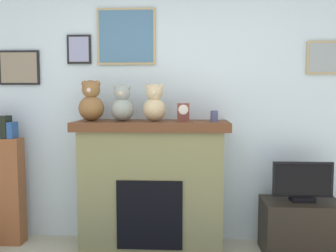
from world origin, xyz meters
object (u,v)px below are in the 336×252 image
at_px(candle_jar, 214,116).
at_px(fireplace, 152,184).
at_px(teddy_bear_cream, 122,105).
at_px(mantel_clock, 183,112).
at_px(tv_stand, 301,227).
at_px(teddy_bear_brown, 154,104).
at_px(teddy_bear_tan, 91,103).
at_px(bookshelf, 1,185).
at_px(television, 303,183).

bearing_deg(candle_jar, fireplace, 178.20).
distance_m(candle_jar, teddy_bear_cream, 0.83).
distance_m(fireplace, mantel_clock, 0.73).
xyz_separation_m(tv_stand, teddy_bear_brown, (-1.31, 0.05, 1.09)).
xyz_separation_m(fireplace, teddy_bear_tan, (-0.55, -0.02, 0.75)).
distance_m(mantel_clock, teddy_bear_cream, 0.56).
bearing_deg(teddy_bear_cream, fireplace, 3.92).
height_order(fireplace, bookshelf, bookshelf).
height_order(fireplace, teddy_bear_brown, teddy_bear_brown).
xyz_separation_m(mantel_clock, teddy_bear_cream, (-0.55, 0.00, 0.07)).
relative_size(television, mantel_clock, 3.21).
xyz_separation_m(tv_stand, mantel_clock, (-1.05, 0.05, 1.02)).
relative_size(candle_jar, mantel_clock, 0.60).
height_order(tv_stand, mantel_clock, mantel_clock).
height_order(tv_stand, candle_jar, candle_jar).
relative_size(tv_stand, mantel_clock, 4.19).
bearing_deg(television, mantel_clock, 177.08).
relative_size(tv_stand, teddy_bear_cream, 2.04).
bearing_deg(tv_stand, teddy_bear_brown, 177.67).
bearing_deg(bookshelf, mantel_clock, -1.58).
distance_m(tv_stand, mantel_clock, 1.47).
relative_size(bookshelf, television, 2.36).
distance_m(teddy_bear_tan, teddy_bear_brown, 0.58).
height_order(bookshelf, teddy_bear_cream, teddy_bear_cream).
relative_size(candle_jar, teddy_bear_cream, 0.29).
bearing_deg(candle_jar, mantel_clock, -179.72).
relative_size(bookshelf, tv_stand, 1.81).
xyz_separation_m(candle_jar, teddy_bear_tan, (-1.11, -0.00, 0.12)).
bearing_deg(mantel_clock, bookshelf, 178.42).
bearing_deg(fireplace, teddy_bear_tan, -178.10).
relative_size(fireplace, tv_stand, 2.04).
height_order(television, teddy_bear_brown, teddy_bear_brown).
bearing_deg(tv_stand, bookshelf, 177.94).
xyz_separation_m(television, mantel_clock, (-1.05, 0.05, 0.62)).
bearing_deg(teddy_bear_cream, mantel_clock, -0.10).
distance_m(television, mantel_clock, 1.22).
height_order(television, mantel_clock, mantel_clock).
height_order(fireplace, mantel_clock, mantel_clock).
bearing_deg(candle_jar, teddy_bear_cream, -179.97).
height_order(bookshelf, candle_jar, candle_jar).
distance_m(tv_stand, candle_jar, 1.26).
height_order(mantel_clock, teddy_bear_brown, teddy_bear_brown).
distance_m(fireplace, teddy_bear_tan, 0.93).
xyz_separation_m(tv_stand, teddy_bear_cream, (-1.61, 0.05, 1.09)).
relative_size(fireplace, mantel_clock, 8.54).
height_order(television, teddy_bear_tan, teddy_bear_tan).
xyz_separation_m(television, teddy_bear_cream, (-1.61, 0.05, 0.68)).
bearing_deg(bookshelf, tv_stand, -2.06).
relative_size(candle_jar, teddy_bear_tan, 0.26).
bearing_deg(teddy_bear_brown, tv_stand, -2.33).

